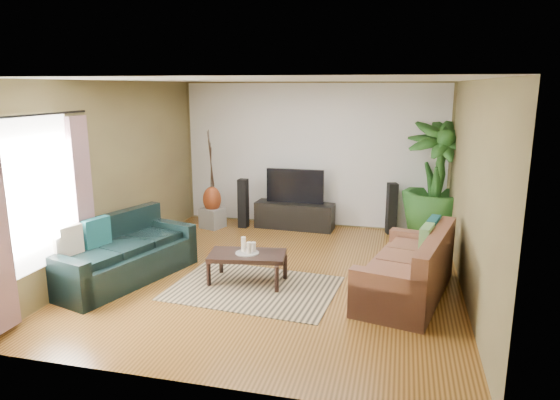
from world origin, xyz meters
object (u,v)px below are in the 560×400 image
(sofa_right, at_px, (406,263))
(television, at_px, (295,186))
(coffee_table, at_px, (247,268))
(pedestal, at_px, (213,218))
(speaker_right, at_px, (392,208))
(vase, at_px, (212,199))
(tv_stand, at_px, (295,216))
(side_table, at_px, (143,240))
(speaker_left, at_px, (243,203))
(sofa_left, at_px, (122,250))
(potted_plant, at_px, (437,181))

(sofa_right, distance_m, television, 3.39)
(coffee_table, bearing_deg, pedestal, 112.47)
(coffee_table, relative_size, speaker_right, 1.10)
(television, relative_size, vase, 2.24)
(sofa_right, xyz_separation_m, tv_stand, (-2.03, 2.68, -0.18))
(side_table, bearing_deg, television, 46.75)
(speaker_left, relative_size, speaker_right, 1.00)
(sofa_right, relative_size, speaker_left, 2.10)
(sofa_right, bearing_deg, tv_stand, -129.65)
(sofa_left, height_order, television, television)
(coffee_table, height_order, pedestal, coffee_table)
(speaker_left, bearing_deg, sofa_left, -103.34)
(sofa_left, xyz_separation_m, side_table, (-0.23, 0.96, -0.17))
(sofa_right, height_order, tv_stand, sofa_right)
(sofa_left, distance_m, speaker_left, 3.00)
(sofa_right, relative_size, speaker_right, 2.10)
(tv_stand, relative_size, potted_plant, 0.71)
(tv_stand, height_order, speaker_left, speaker_left)
(vase, bearing_deg, speaker_left, 16.08)
(television, xyz_separation_m, potted_plant, (2.51, -0.05, 0.22))
(speaker_right, height_order, pedestal, speaker_right)
(sofa_right, xyz_separation_m, vase, (-3.54, 2.36, 0.12))
(sofa_left, distance_m, vase, 2.75)
(sofa_right, height_order, television, television)
(sofa_right, bearing_deg, speaker_right, -161.51)
(side_table, bearing_deg, vase, 75.11)
(side_table, bearing_deg, tv_stand, 46.48)
(sofa_left, bearing_deg, coffee_table, -63.69)
(coffee_table, height_order, television, television)
(speaker_right, relative_size, side_table, 1.81)
(sofa_left, xyz_separation_m, sofa_right, (3.79, 0.38, 0.00))
(sofa_left, relative_size, vase, 4.33)
(sofa_left, height_order, vase, sofa_left)
(speaker_right, bearing_deg, side_table, -167.17)
(potted_plant, bearing_deg, pedestal, -175.85)
(potted_plant, bearing_deg, sofa_right, -100.30)
(speaker_right, relative_size, vase, 1.93)
(coffee_table, relative_size, tv_stand, 0.69)
(speaker_right, bearing_deg, pedestal, 169.80)
(speaker_left, bearing_deg, tv_stand, 11.68)
(speaker_right, bearing_deg, sofa_left, -155.72)
(tv_stand, distance_m, television, 0.56)
(coffee_table, relative_size, pedestal, 2.72)
(tv_stand, bearing_deg, side_table, -130.46)
(tv_stand, height_order, side_table, side_table)
(sofa_right, bearing_deg, side_table, -84.98)
(coffee_table, distance_m, television, 2.85)
(sofa_left, distance_m, pedestal, 2.75)
(sofa_left, height_order, side_table, sofa_left)
(television, height_order, pedestal, television)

